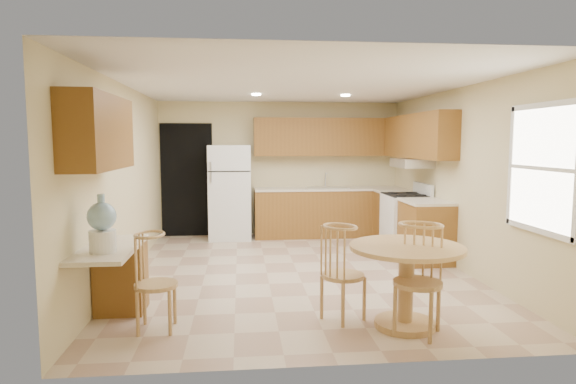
{
  "coord_description": "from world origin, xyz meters",
  "views": [
    {
      "loc": [
        -0.76,
        -6.33,
        1.76
      ],
      "look_at": [
        -0.1,
        0.3,
        1.06
      ],
      "focal_mm": 30.0,
      "sensor_mm": 36.0,
      "label": 1
    }
  ],
  "objects": [
    {
      "name": "floor",
      "position": [
        0.0,
        0.0,
        0.0
      ],
      "size": [
        5.5,
        5.5,
        0.0
      ],
      "primitive_type": "plane",
      "color": "#C4AC8E",
      "rests_on": "ground"
    },
    {
      "name": "ceiling",
      "position": [
        0.0,
        0.0,
        2.5
      ],
      "size": [
        4.5,
        5.5,
        0.02
      ],
      "primitive_type": "cube",
      "color": "white",
      "rests_on": "wall_back"
    },
    {
      "name": "wall_back",
      "position": [
        0.0,
        2.75,
        1.25
      ],
      "size": [
        4.5,
        0.02,
        2.5
      ],
      "primitive_type": "cube",
      "color": "#CEBC8B",
      "rests_on": "floor"
    },
    {
      "name": "wall_front",
      "position": [
        0.0,
        -2.75,
        1.25
      ],
      "size": [
        4.5,
        0.02,
        2.5
      ],
      "primitive_type": "cube",
      "color": "#CEBC8B",
      "rests_on": "floor"
    },
    {
      "name": "wall_left",
      "position": [
        -2.25,
        0.0,
        1.25
      ],
      "size": [
        0.02,
        5.5,
        2.5
      ],
      "primitive_type": "cube",
      "color": "#CEBC8B",
      "rests_on": "floor"
    },
    {
      "name": "wall_right",
      "position": [
        2.25,
        0.0,
        1.25
      ],
      "size": [
        0.02,
        5.5,
        2.5
      ],
      "primitive_type": "cube",
      "color": "#CEBC8B",
      "rests_on": "floor"
    },
    {
      "name": "doorway",
      "position": [
        -1.75,
        2.73,
        1.05
      ],
      "size": [
        0.9,
        0.02,
        2.1
      ],
      "primitive_type": "cube",
      "color": "black",
      "rests_on": "floor"
    },
    {
      "name": "base_cab_back",
      "position": [
        0.88,
        2.45,
        0.43
      ],
      "size": [
        2.75,
        0.6,
        0.87
      ],
      "primitive_type": "cube",
      "color": "brown",
      "rests_on": "floor"
    },
    {
      "name": "counter_back",
      "position": [
        0.88,
        2.45,
        0.89
      ],
      "size": [
        2.75,
        0.63,
        0.04
      ],
      "primitive_type": "cube",
      "color": "beige",
      "rests_on": "base_cab_back"
    },
    {
      "name": "base_cab_right_a",
      "position": [
        1.95,
        1.85,
        0.43
      ],
      "size": [
        0.6,
        0.59,
        0.87
      ],
      "primitive_type": "cube",
      "color": "brown",
      "rests_on": "floor"
    },
    {
      "name": "counter_right_a",
      "position": [
        1.95,
        1.85,
        0.89
      ],
      "size": [
        0.63,
        0.59,
        0.04
      ],
      "primitive_type": "cube",
      "color": "beige",
      "rests_on": "base_cab_right_a"
    },
    {
      "name": "base_cab_right_b",
      "position": [
        1.95,
        0.4,
        0.43
      ],
      "size": [
        0.6,
        0.8,
        0.87
      ],
      "primitive_type": "cube",
      "color": "brown",
      "rests_on": "floor"
    },
    {
      "name": "counter_right_b",
      "position": [
        1.95,
        0.4,
        0.89
      ],
      "size": [
        0.63,
        0.8,
        0.04
      ],
      "primitive_type": "cube",
      "color": "beige",
      "rests_on": "base_cab_right_b"
    },
    {
      "name": "upper_cab_back",
      "position": [
        0.88,
        2.58,
        1.85
      ],
      "size": [
        2.75,
        0.33,
        0.7
      ],
      "primitive_type": "cube",
      "color": "brown",
      "rests_on": "wall_back"
    },
    {
      "name": "upper_cab_right",
      "position": [
        2.08,
        1.21,
        1.85
      ],
      "size": [
        0.33,
        2.42,
        0.7
      ],
      "primitive_type": "cube",
      "color": "brown",
      "rests_on": "wall_right"
    },
    {
      "name": "upper_cab_left",
      "position": [
        -2.08,
        -1.6,
        1.85
      ],
      "size": [
        0.33,
        1.4,
        0.7
      ],
      "primitive_type": "cube",
      "color": "brown",
      "rests_on": "wall_left"
    },
    {
      "name": "sink",
      "position": [
        0.85,
        2.45,
        0.91
      ],
      "size": [
        0.78,
        0.44,
        0.01
      ],
      "primitive_type": "cube",
      "color": "silver",
      "rests_on": "counter_back"
    },
    {
      "name": "range_hood",
      "position": [
        2.0,
        1.18,
        1.42
      ],
      "size": [
        0.5,
        0.76,
        0.14
      ],
      "primitive_type": "cube",
      "color": "silver",
      "rests_on": "upper_cab_right"
    },
    {
      "name": "desk_pedestal",
      "position": [
        -2.0,
        -1.32,
        0.36
      ],
      "size": [
        0.48,
        0.42,
        0.72
      ],
      "primitive_type": "cube",
      "color": "brown",
      "rests_on": "floor"
    },
    {
      "name": "desk_top",
      "position": [
        -2.0,
        -1.7,
        0.75
      ],
      "size": [
        0.5,
        1.2,
        0.04
      ],
      "primitive_type": "cube",
      "color": "beige",
      "rests_on": "desk_pedestal"
    },
    {
      "name": "window",
      "position": [
        2.23,
        -1.85,
        1.5
      ],
      "size": [
        0.06,
        1.12,
        1.3
      ],
      "color": "white",
      "rests_on": "wall_right"
    },
    {
      "name": "can_light_a",
      "position": [
        -0.5,
        1.2,
        2.48
      ],
      "size": [
        0.14,
        0.14,
        0.02
      ],
      "primitive_type": "cylinder",
      "color": "white",
      "rests_on": "ceiling"
    },
    {
      "name": "can_light_b",
      "position": [
        0.9,
        1.2,
        2.48
      ],
      "size": [
        0.14,
        0.14,
        0.02
      ],
      "primitive_type": "cylinder",
      "color": "white",
      "rests_on": "ceiling"
    },
    {
      "name": "refrigerator",
      "position": [
        -0.95,
        2.4,
        0.85
      ],
      "size": [
        0.75,
        0.73,
        1.7
      ],
      "color": "white",
      "rests_on": "floor"
    },
    {
      "name": "stove",
      "position": [
        1.92,
        1.18,
        0.47
      ],
      "size": [
        0.65,
        0.76,
        1.09
      ],
      "color": "white",
      "rests_on": "floor"
    },
    {
      "name": "dining_table",
      "position": [
        0.79,
        -2.03,
        0.52
      ],
      "size": [
        1.07,
        1.07,
        0.79
      ],
      "rotation": [
        0.0,
        0.0,
        -0.36
      ],
      "color": "tan",
      "rests_on": "floor"
    },
    {
      "name": "chair_table_a",
      "position": [
        0.24,
        -1.87,
        0.57
      ],
      "size": [
        0.42,
        0.53,
        0.94
      ],
      "rotation": [
        0.0,
        0.0,
        -0.99
      ],
      "color": "tan",
      "rests_on": "floor"
    },
    {
      "name": "chair_table_b",
      "position": [
        0.84,
        -2.3,
        0.62
      ],
      "size": [
        0.45,
        0.53,
        1.01
      ],
      "rotation": [
        0.0,
        0.0,
        2.54
      ],
      "color": "tan",
      "rests_on": "floor"
    },
    {
      "name": "chair_desk",
      "position": [
        -1.55,
        -1.95,
        0.56
      ],
      "size": [
        0.4,
        0.52,
        0.91
      ],
      "rotation": [
        0.0,
        0.0,
        -1.59
      ],
      "color": "tan",
      "rests_on": "floor"
    },
    {
      "name": "water_crock",
      "position": [
        -2.0,
        -1.92,
        1.01
      ],
      "size": [
        0.25,
        0.25,
        0.53
      ],
      "color": "white",
      "rests_on": "desk_top"
    }
  ]
}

